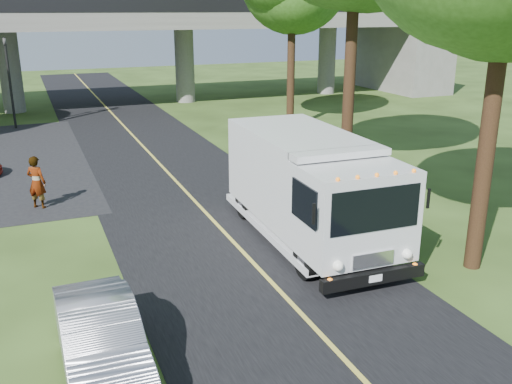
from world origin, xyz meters
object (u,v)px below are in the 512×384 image
silver_sedan (101,340)px  pedestrian (37,182)px  step_van (309,185)px  traffic_signal (9,73)px

silver_sedan → pedestrian: bearing=93.3°
step_van → traffic_signal: bearing=112.4°
silver_sedan → pedestrian: size_ratio=2.21×
pedestrian → silver_sedan: bearing=130.5°
traffic_signal → pedestrian: traffic_signal is taller
traffic_signal → step_van: bearing=-69.2°
silver_sedan → pedestrian: (-0.76, 10.58, 0.26)m
step_van → silver_sedan: step_van is taller
step_van → pedestrian: (-7.50, 6.15, -0.80)m
step_van → pedestrian: 9.73m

